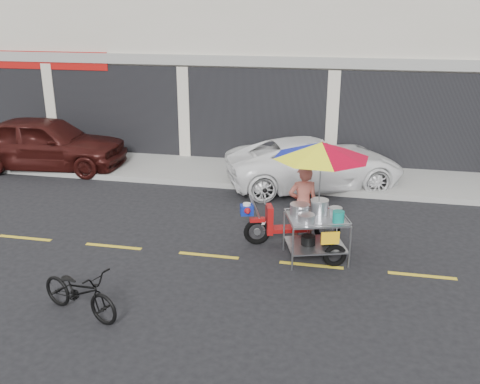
% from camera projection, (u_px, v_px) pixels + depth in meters
% --- Properties ---
extents(ground, '(90.00, 90.00, 0.00)m').
position_uv_depth(ground, '(311.00, 265.00, 10.06)').
color(ground, black).
extents(sidewalk, '(45.00, 3.00, 0.15)m').
position_uv_depth(sidewalk, '(328.00, 176.00, 15.11)').
color(sidewalk, gray).
rests_on(sidewalk, ground).
extents(shophouse_block, '(36.00, 8.11, 10.40)m').
position_uv_depth(shophouse_block, '(428.00, 18.00, 17.89)').
color(shophouse_block, beige).
rests_on(shophouse_block, ground).
extents(centerline, '(42.00, 0.10, 0.01)m').
position_uv_depth(centerline, '(311.00, 265.00, 10.06)').
color(centerline, gold).
rests_on(centerline, ground).
extents(maroon_sedan, '(4.82, 2.29, 1.59)m').
position_uv_depth(maroon_sedan, '(46.00, 143.00, 15.74)').
color(maroon_sedan, '#330F0C').
rests_on(maroon_sedan, ground).
extents(white_pickup, '(5.18, 3.80, 1.31)m').
position_uv_depth(white_pickup, '(315.00, 163.00, 14.25)').
color(white_pickup, white).
rests_on(white_pickup, ground).
extents(near_bicycle, '(1.65, 1.04, 0.82)m').
position_uv_depth(near_bicycle, '(80.00, 291.00, 8.33)').
color(near_bicycle, black).
rests_on(near_bicycle, ground).
extents(food_vendor_rig, '(2.71, 2.26, 2.35)m').
position_uv_depth(food_vendor_rig, '(313.00, 181.00, 10.14)').
color(food_vendor_rig, black).
rests_on(food_vendor_rig, ground).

